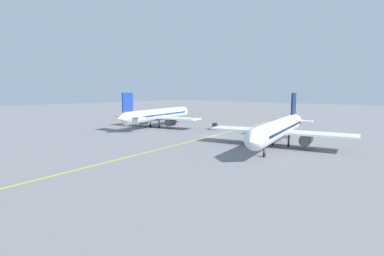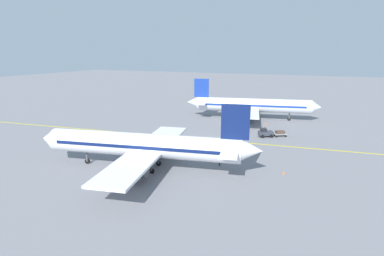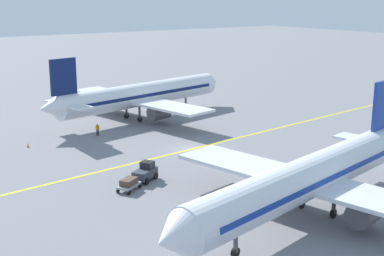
# 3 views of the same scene
# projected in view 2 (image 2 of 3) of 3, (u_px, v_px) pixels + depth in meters

# --- Properties ---
(ground_plane) EXTENTS (400.00, 400.00, 0.00)m
(ground_plane) POSITION_uv_depth(u_px,v_px,m) (209.00, 140.00, 61.88)
(ground_plane) COLOR slate
(apron_yellow_centreline) EXTENTS (13.39, 119.34, 0.01)m
(apron_yellow_centreline) POSITION_uv_depth(u_px,v_px,m) (209.00, 140.00, 61.87)
(apron_yellow_centreline) COLOR yellow
(apron_yellow_centreline) RESTS_ON ground
(airplane_at_gate) EXTENTS (28.48, 35.38, 10.60)m
(airplane_at_gate) POSITION_uv_depth(u_px,v_px,m) (145.00, 146.00, 45.60)
(airplane_at_gate) COLOR white
(airplane_at_gate) RESTS_ON ground
(airplane_adjacent_stand) EXTENTS (28.47, 35.32, 10.60)m
(airplane_adjacent_stand) POSITION_uv_depth(u_px,v_px,m) (251.00, 105.00, 80.44)
(airplane_adjacent_stand) COLOR silver
(airplane_adjacent_stand) RESTS_ON ground
(baggage_tug_dark) EXTENTS (2.85, 3.35, 2.11)m
(baggage_tug_dark) POSITION_uv_depth(u_px,v_px,m) (265.00, 133.00, 63.77)
(baggage_tug_dark) COLOR #333842
(baggage_tug_dark) RESTS_ON ground
(baggage_cart_trailing) EXTENTS (2.52, 2.95, 1.24)m
(baggage_cart_trailing) POSITION_uv_depth(u_px,v_px,m) (280.00, 133.00, 64.20)
(baggage_cart_trailing) COLOR gray
(baggage_cart_trailing) RESTS_ON ground
(ground_crew_worker) EXTENTS (0.49, 0.39, 1.68)m
(ground_crew_worker) POSITION_uv_depth(u_px,v_px,m) (220.00, 160.00, 47.60)
(ground_crew_worker) COLOR #23232D
(ground_crew_worker) RESTS_ON ground
(traffic_cone_near_nose) EXTENTS (0.32, 0.32, 0.55)m
(traffic_cone_near_nose) POSITION_uv_depth(u_px,v_px,m) (267.00, 124.00, 74.30)
(traffic_cone_near_nose) COLOR orange
(traffic_cone_near_nose) RESTS_ON ground
(traffic_cone_mid_apron) EXTENTS (0.32, 0.32, 0.55)m
(traffic_cone_mid_apron) POSITION_uv_depth(u_px,v_px,m) (284.00, 172.00, 44.26)
(traffic_cone_mid_apron) COLOR orange
(traffic_cone_mid_apron) RESTS_ON ground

